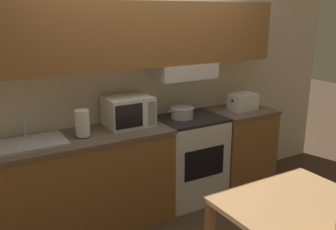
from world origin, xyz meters
TOP-DOWN VIEW (x-y plane):
  - ground_plane at (0.00, 0.00)m, footprint 16.00×16.00m
  - wall_back at (0.01, -0.06)m, footprint 5.39×0.38m
  - lower_counter_main at (-0.69, -0.29)m, footprint 1.63×0.61m
  - lower_counter_right_stub at (1.16, -0.29)m, footprint 0.68×0.61m
  - stove_range at (0.47, -0.28)m, footprint 0.69×0.57m
  - cooking_pot at (0.39, -0.26)m, footprint 0.33×0.25m
  - microwave at (-0.20, -0.21)m, footprint 0.44×0.35m
  - toaster at (1.18, -0.31)m, footprint 0.31×0.21m
  - sink_basin at (-1.16, -0.30)m, footprint 0.60×0.40m
  - paper_towel_roll at (-0.70, -0.32)m, footprint 0.15×0.15m
  - dining_table at (0.27, -1.90)m, footprint 1.00×0.78m

SIDE VIEW (x-z plane):
  - ground_plane at x=0.00m, z-range 0.00..0.00m
  - stove_range at x=0.47m, z-range 0.00..0.94m
  - lower_counter_main at x=-0.69m, z-range 0.00..0.94m
  - lower_counter_right_stub at x=1.16m, z-range 0.00..0.94m
  - dining_table at x=0.27m, z-range 0.27..1.03m
  - sink_basin at x=-1.16m, z-range 0.83..1.07m
  - cooking_pot at x=0.39m, z-range 0.94..1.06m
  - toaster at x=1.18m, z-range 0.94..1.13m
  - paper_towel_roll at x=-0.70m, z-range 0.94..1.18m
  - microwave at x=-0.20m, z-range 0.94..1.23m
  - wall_back at x=0.01m, z-range 0.24..2.79m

